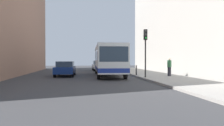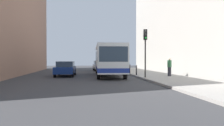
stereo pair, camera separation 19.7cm
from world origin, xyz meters
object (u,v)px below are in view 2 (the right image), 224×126
pedestrian_near_signal (169,67)px  bollard_mid (130,69)px  car_behind_bus (100,65)px  bus (109,59)px  car_beside_bus (66,68)px  traffic_light (145,44)px  bollard_near (136,70)px

pedestrian_near_signal → bollard_mid: bearing=-168.6°
car_behind_bus → bollard_mid: (2.69, -8.58, -0.16)m
bus → pedestrian_near_signal: bus is taller
car_beside_bus → bollard_mid: size_ratio=4.69×
bus → car_beside_bus: size_ratio=2.49×
bus → car_beside_bus: (-4.34, 0.01, -0.94)m
car_beside_bus → traffic_light: (7.02, -4.22, 2.22)m
traffic_light → pedestrian_near_signal: size_ratio=2.44×
car_beside_bus → pedestrian_near_signal: size_ratio=2.66×
car_behind_bus → bollard_mid: car_behind_bus is taller
bollard_mid → traffic_light: bearing=-89.0°
traffic_light → bollard_mid: size_ratio=4.32×
bollard_near → bollard_mid: (0.00, 3.10, 0.00)m
bollard_near → pedestrian_near_signal: 3.22m
car_beside_bus → traffic_light: traffic_light is taller
bus → car_behind_bus: bearing=-86.8°
bus → car_beside_bus: bus is taller
traffic_light → car_beside_bus: bearing=149.0°
bollard_near → pedestrian_near_signal: size_ratio=0.57×
bollard_mid → pedestrian_near_signal: bearing=-61.0°
bollard_near → pedestrian_near_signal: bearing=-32.9°
bus → bollard_near: (2.58, -1.39, -1.10)m
bus → car_behind_bus: 10.33m
traffic_light → bollard_near: bearing=92.0°
bollard_near → bus: bearing=151.7°
car_behind_bus → pedestrian_near_signal: bearing=110.4°
bollard_mid → pedestrian_near_signal: 5.55m
car_behind_bus → traffic_light: 14.93m
car_beside_bus → bollard_near: 7.06m
car_behind_bus → bollard_near: size_ratio=4.68×
car_beside_bus → pedestrian_near_signal: (9.61, -3.14, 0.20)m
bus → traffic_light: (2.68, -4.20, 1.28)m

